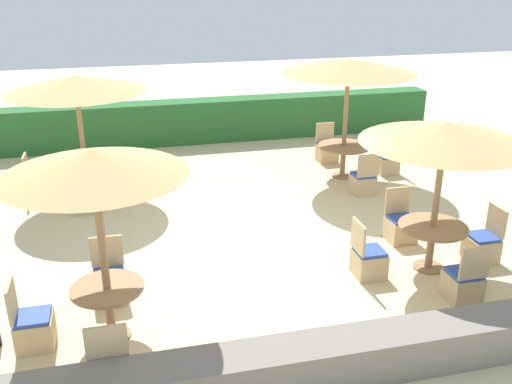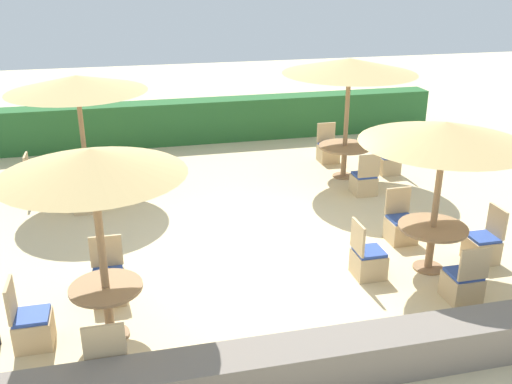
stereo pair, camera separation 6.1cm
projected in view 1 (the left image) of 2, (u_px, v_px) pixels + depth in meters
ground_plane at (264, 255)px, 9.56m from camera, size 40.00×40.00×0.00m
hedge_row at (202, 121)px, 15.51m from camera, size 13.00×0.70×1.14m
stone_border at (333, 360)px, 6.61m from camera, size 10.00×0.56×0.54m
parasol_back_left at (75, 84)px, 11.25m from camera, size 2.78×2.78×2.50m
round_table_back_left at (85, 169)px, 11.91m from camera, size 0.96×0.96×0.74m
patio_chair_back_left_west at (38, 185)px, 11.85m from camera, size 0.46×0.46×0.93m
patio_chair_back_left_south at (85, 199)px, 11.13m from camera, size 0.46×0.46×0.93m
parasol_front_right at (445, 133)px, 8.32m from camera, size 2.51×2.51×2.41m
round_table_front_right at (432, 235)px, 8.93m from camera, size 1.07×1.07×0.75m
patio_chair_front_right_south at (463, 283)px, 8.20m from camera, size 0.46×0.46×0.93m
patio_chair_front_right_east at (482, 246)px, 9.30m from camera, size 0.46×0.46×0.93m
patio_chair_front_right_north at (400, 227)px, 9.97m from camera, size 0.46×0.46×0.93m
patio_chair_front_right_west at (368, 260)px, 8.83m from camera, size 0.46×0.46×0.93m
parasol_front_left at (93, 163)px, 6.58m from camera, size 2.21×2.21×2.57m
round_table_front_left at (108, 300)px, 7.26m from camera, size 0.93×0.93×0.75m
patio_chair_front_left_north at (110, 284)px, 8.19m from camera, size 0.46×0.46×0.93m
patio_chair_front_left_west at (33, 328)px, 7.20m from camera, size 0.46×0.46×0.93m
patio_chair_front_left_south at (110, 366)px, 6.52m from camera, size 0.46×0.46×0.93m
parasol_back_right at (349, 66)px, 12.16m from camera, size 2.90×2.90×2.68m
round_table_back_right at (343, 151)px, 12.87m from camera, size 1.17×1.17×0.74m
patio_chair_back_right_east at (388, 162)px, 13.21m from camera, size 0.46×0.46×0.93m
patio_chair_back_right_north at (327, 151)px, 14.00m from camera, size 0.46×0.46×0.93m
patio_chair_back_right_south at (363, 182)px, 12.01m from camera, size 0.46×0.46×0.93m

